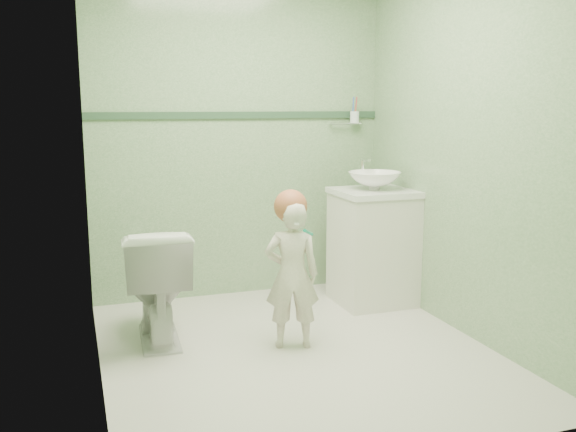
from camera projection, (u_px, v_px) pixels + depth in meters
name	position (u px, v px, depth m)	size (l,w,h in m)	color
ground	(296.00, 351.00, 3.68)	(2.50, 2.50, 0.00)	beige
room_shell	(297.00, 146.00, 3.47)	(2.50, 2.54, 2.40)	#79A373
trim_stripe	(240.00, 115.00, 4.60)	(2.20, 0.02, 0.05)	#2D4B34
vanity	(373.00, 249.00, 4.54)	(0.52, 0.50, 0.80)	silver
counter	(374.00, 192.00, 4.46)	(0.54, 0.52, 0.04)	white
basin	(374.00, 181.00, 4.45)	(0.37, 0.37, 0.13)	white
faucet	(363.00, 167.00, 4.61)	(0.03, 0.13, 0.18)	silver
cup_holder	(354.00, 117.00, 4.84)	(0.26, 0.07, 0.21)	silver
toilet	(156.00, 283.00, 3.82)	(0.40, 0.70, 0.71)	white
toddler	(292.00, 275.00, 3.68)	(0.32, 0.21, 0.88)	beige
hair_cap	(291.00, 206.00, 3.63)	(0.20, 0.20, 0.20)	#A65938
teal_toothbrush	(307.00, 232.00, 3.52)	(0.11, 0.14, 0.08)	#088767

